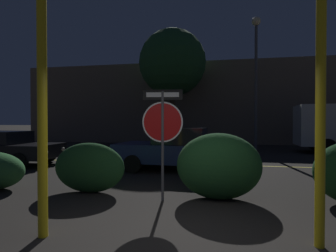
% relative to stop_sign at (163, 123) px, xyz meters
% --- Properties ---
extents(ground_plane, '(260.00, 260.00, 0.00)m').
position_rel_stop_sign_xyz_m(ground_plane, '(0.59, -1.89, -1.68)').
color(ground_plane, black).
extents(road_center_stripe, '(37.74, 0.12, 0.01)m').
position_rel_stop_sign_xyz_m(road_center_stripe, '(0.59, 5.03, -1.67)').
color(road_center_stripe, gold).
rests_on(road_center_stripe, ground_plane).
extents(stop_sign, '(0.86, 0.14, 2.38)m').
position_rel_stop_sign_xyz_m(stop_sign, '(0.00, 0.00, 0.00)').
color(stop_sign, '#4C4C51').
rests_on(stop_sign, ground_plane).
extents(yellow_pole_left, '(0.14, 0.14, 3.50)m').
position_rel_stop_sign_xyz_m(yellow_pole_left, '(-1.38, -2.03, 0.07)').
color(yellow_pole_left, yellow).
rests_on(yellow_pole_left, ground_plane).
extents(yellow_pole_right, '(0.13, 0.13, 3.53)m').
position_rel_stop_sign_xyz_m(yellow_pole_right, '(2.50, -1.64, 0.09)').
color(yellow_pole_right, yellow).
rests_on(yellow_pole_right, ground_plane).
extents(hedge_bush_1, '(1.76, 0.71, 1.19)m').
position_rel_stop_sign_xyz_m(hedge_bush_1, '(-1.87, 0.35, -1.08)').
color(hedge_bush_1, '#1E4C23').
rests_on(hedge_bush_1, ground_plane).
extents(hedge_bush_2, '(1.84, 1.05, 1.45)m').
position_rel_stop_sign_xyz_m(hedge_bush_2, '(1.18, 0.36, -0.95)').
color(hedge_bush_2, '#1E4C23').
rests_on(hedge_bush_2, ground_plane).
extents(passing_car_1, '(4.33, 2.11, 1.33)m').
position_rel_stop_sign_xyz_m(passing_car_1, '(-7.14, 3.55, -1.01)').
color(passing_car_1, black).
rests_on(passing_car_1, ground_plane).
extents(passing_car_2, '(4.45, 2.24, 1.49)m').
position_rel_stop_sign_xyz_m(passing_car_2, '(-0.20, 3.68, -0.94)').
color(passing_car_2, navy).
rests_on(passing_car_2, ground_plane).
extents(street_lamp, '(0.50, 0.50, 7.62)m').
position_rel_stop_sign_xyz_m(street_lamp, '(3.31, 10.00, 3.42)').
color(street_lamp, '#4C4C51').
rests_on(street_lamp, ground_plane).
extents(tree_0, '(4.70, 4.70, 8.24)m').
position_rel_stop_sign_xyz_m(tree_0, '(-1.94, 12.79, 4.19)').
color(tree_0, '#422D1E').
rests_on(tree_0, ground_plane).
extents(building_backdrop, '(26.65, 4.41, 6.43)m').
position_rel_stop_sign_xyz_m(building_backdrop, '(-1.61, 17.14, 1.54)').
color(building_backdrop, '#6B5B4C').
rests_on(building_backdrop, ground_plane).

